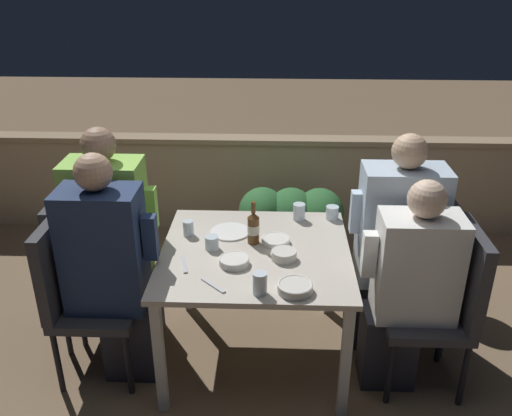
# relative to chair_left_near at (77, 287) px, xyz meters

# --- Properties ---
(ground_plane) EXTENTS (16.00, 16.00, 0.00)m
(ground_plane) POSITION_rel_chair_left_near_xyz_m (0.96, 0.15, -0.55)
(ground_plane) COLOR #7A6047
(parapet_wall) EXTENTS (9.00, 0.18, 0.81)m
(parapet_wall) POSITION_rel_chair_left_near_xyz_m (0.96, 1.86, -0.14)
(parapet_wall) COLOR tan
(parapet_wall) RESTS_ON ground_plane
(dining_table) EXTENTS (1.03, 1.00, 0.71)m
(dining_table) POSITION_rel_chair_left_near_xyz_m (0.96, 0.15, 0.08)
(dining_table) COLOR #BCB2A3
(dining_table) RESTS_ON ground_plane
(planter_hedge) EXTENTS (0.78, 0.47, 0.60)m
(planter_hedge) POSITION_rel_chair_left_near_xyz_m (1.18, 1.24, -0.21)
(planter_hedge) COLOR brown
(planter_hedge) RESTS_ON ground_plane
(chair_left_near) EXTENTS (0.45, 0.44, 0.94)m
(chair_left_near) POSITION_rel_chair_left_near_xyz_m (0.00, 0.00, 0.00)
(chair_left_near) COLOR #333338
(chair_left_near) RESTS_ON ground_plane
(person_navy_jumper) EXTENTS (0.49, 0.26, 1.31)m
(person_navy_jumper) POSITION_rel_chair_left_near_xyz_m (0.20, 0.00, 0.11)
(person_navy_jumper) COLOR #282833
(person_navy_jumper) RESTS_ON ground_plane
(chair_left_far) EXTENTS (0.45, 0.44, 0.94)m
(chair_left_far) POSITION_rel_chair_left_near_xyz_m (-0.06, 0.30, 0.00)
(chair_left_far) COLOR #333338
(chair_left_far) RESTS_ON ground_plane
(person_green_blouse) EXTENTS (0.50, 0.26, 1.34)m
(person_green_blouse) POSITION_rel_chair_left_near_xyz_m (0.14, 0.30, 0.13)
(person_green_blouse) COLOR #282833
(person_green_blouse) RESTS_ON ground_plane
(chair_right_near) EXTENTS (0.45, 0.44, 0.94)m
(chair_right_near) POSITION_rel_chair_left_near_xyz_m (1.96, -0.02, 0.00)
(chair_right_near) COLOR #333338
(chair_right_near) RESTS_ON ground_plane
(person_white_polo) EXTENTS (0.49, 0.26, 1.20)m
(person_white_polo) POSITION_rel_chair_left_near_xyz_m (1.75, -0.02, 0.05)
(person_white_polo) COLOR #282833
(person_white_polo) RESTS_ON ground_plane
(chair_right_far) EXTENTS (0.45, 0.44, 0.94)m
(chair_right_far) POSITION_rel_chair_left_near_xyz_m (1.94, 0.32, 0.00)
(chair_right_far) COLOR #333338
(chair_right_far) RESTS_ON ground_plane
(person_blue_shirt) EXTENTS (0.52, 0.26, 1.32)m
(person_blue_shirt) POSITION_rel_chair_left_near_xyz_m (1.73, 0.32, 0.11)
(person_blue_shirt) COLOR #282833
(person_blue_shirt) RESTS_ON ground_plane
(beer_bottle) EXTENTS (0.07, 0.07, 0.25)m
(beer_bottle) POSITION_rel_chair_left_near_xyz_m (0.94, 0.24, 0.26)
(beer_bottle) COLOR brown
(beer_bottle) RESTS_ON dining_table
(plate_0) EXTENTS (0.23, 0.23, 0.01)m
(plate_0) POSITION_rel_chair_left_near_xyz_m (0.80, 0.36, 0.17)
(plate_0) COLOR white
(plate_0) RESTS_ON dining_table
(bowl_0) EXTENTS (0.13, 0.13, 0.05)m
(bowl_0) POSITION_rel_chair_left_near_xyz_m (1.11, 0.07, 0.19)
(bowl_0) COLOR beige
(bowl_0) RESTS_ON dining_table
(bowl_1) EXTENTS (0.16, 0.16, 0.04)m
(bowl_1) POSITION_rel_chair_left_near_xyz_m (0.85, 0.00, 0.18)
(bowl_1) COLOR silver
(bowl_1) RESTS_ON dining_table
(bowl_2) EXTENTS (0.17, 0.17, 0.04)m
(bowl_2) POSITION_rel_chair_left_near_xyz_m (1.16, -0.24, 0.19)
(bowl_2) COLOR beige
(bowl_2) RESTS_ON dining_table
(bowl_3) EXTENTS (0.16, 0.16, 0.03)m
(bowl_3) POSITION_rel_chair_left_near_xyz_m (1.07, 0.24, 0.18)
(bowl_3) COLOR silver
(bowl_3) RESTS_ON dining_table
(glass_cup_0) EXTENTS (0.07, 0.07, 0.11)m
(glass_cup_0) POSITION_rel_chair_left_near_xyz_m (0.99, -0.26, 0.22)
(glass_cup_0) COLOR silver
(glass_cup_0) RESTS_ON dining_table
(glass_cup_1) EXTENTS (0.08, 0.08, 0.08)m
(glass_cup_1) POSITION_rel_chair_left_near_xyz_m (0.72, 0.16, 0.20)
(glass_cup_1) COLOR silver
(glass_cup_1) RESTS_ON dining_table
(glass_cup_2) EXTENTS (0.07, 0.07, 0.10)m
(glass_cup_2) POSITION_rel_chair_left_near_xyz_m (1.20, 0.54, 0.21)
(glass_cup_2) COLOR silver
(glass_cup_2) RESTS_ON dining_table
(glass_cup_3) EXTENTS (0.08, 0.08, 0.08)m
(glass_cup_3) POSITION_rel_chair_left_near_xyz_m (1.41, 0.56, 0.20)
(glass_cup_3) COLOR silver
(glass_cup_3) RESTS_ON dining_table
(glass_cup_4) EXTENTS (0.06, 0.06, 0.09)m
(glass_cup_4) POSITION_rel_chair_left_near_xyz_m (0.57, 0.31, 0.21)
(glass_cup_4) COLOR silver
(glass_cup_4) RESTS_ON dining_table
(fork_0) EXTENTS (0.06, 0.17, 0.01)m
(fork_0) POSITION_rel_chair_left_near_xyz_m (0.59, -0.02, 0.16)
(fork_0) COLOR silver
(fork_0) RESTS_ON dining_table
(fork_1) EXTENTS (0.13, 0.13, 0.01)m
(fork_1) POSITION_rel_chair_left_near_xyz_m (0.76, -0.21, 0.16)
(fork_1) COLOR silver
(fork_1) RESTS_ON dining_table
(potted_plant) EXTENTS (0.31, 0.31, 0.66)m
(potted_plant) POSITION_rel_chair_left_near_xyz_m (2.22, 0.76, -0.14)
(potted_plant) COLOR #9E5638
(potted_plant) RESTS_ON ground_plane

